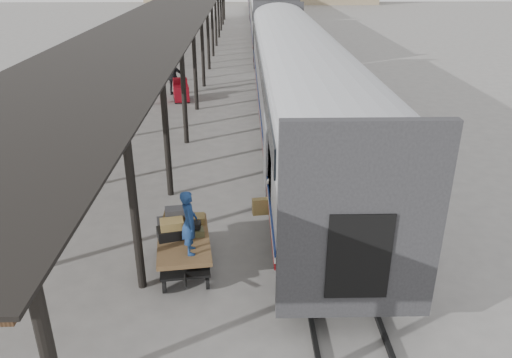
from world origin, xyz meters
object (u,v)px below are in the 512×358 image
object	(u,v)px
baggage_cart	(184,245)
porter	(189,222)
pedestrian	(173,77)
luggage_tug	(181,91)

from	to	relation	value
baggage_cart	porter	bearing A→B (deg)	-76.47
baggage_cart	pedestrian	xyz separation A→B (m)	(-2.47, 17.29, 0.34)
baggage_cart	luggage_tug	size ratio (longest dim) A/B	1.78
luggage_tug	porter	world-z (taller)	porter
porter	pedestrian	size ratio (longest dim) A/B	0.79
baggage_cart	porter	xyz separation A→B (m)	(0.25, -0.65, 0.99)
baggage_cart	luggage_tug	bearing A→B (deg)	89.33
baggage_cart	pedestrian	bearing A→B (deg)	90.62
luggage_tug	porter	xyz separation A→B (m)	(2.16, -16.57, 1.11)
baggage_cart	porter	distance (m)	1.21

